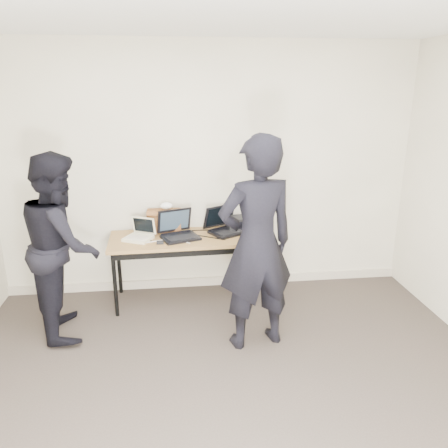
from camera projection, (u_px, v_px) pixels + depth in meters
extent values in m
cube|color=#3A312C|center=(236.00, 429.00, 3.02)|extent=(4.50, 4.50, 0.05)
cube|color=beige|center=(208.00, 171.00, 4.75)|extent=(4.50, 0.05, 2.70)
cube|color=olive|center=(182.00, 239.00, 4.58)|extent=(1.52, 0.70, 0.03)
cylinder|color=black|center=(115.00, 285.00, 4.35)|extent=(0.04, 0.04, 0.68)
cylinder|color=black|center=(251.00, 276.00, 4.54)|extent=(0.04, 0.04, 0.68)
cylinder|color=black|center=(119.00, 264.00, 4.84)|extent=(0.04, 0.04, 0.68)
cylinder|color=black|center=(241.00, 257.00, 5.04)|extent=(0.04, 0.04, 0.68)
cube|color=black|center=(184.00, 254.00, 4.33)|extent=(1.40, 0.07, 0.06)
cube|color=beige|center=(138.00, 239.00, 4.49)|extent=(0.33, 0.32, 0.03)
cube|color=beige|center=(137.00, 238.00, 4.46)|extent=(0.25, 0.21, 0.01)
cube|color=beige|center=(144.00, 225.00, 4.57)|extent=(0.25, 0.16, 0.18)
cube|color=black|center=(143.00, 225.00, 4.56)|extent=(0.22, 0.13, 0.15)
cube|color=beige|center=(144.00, 234.00, 4.58)|extent=(0.22, 0.12, 0.01)
cube|color=black|center=(180.00, 238.00, 4.52)|extent=(0.44, 0.38, 0.02)
cube|color=black|center=(182.00, 237.00, 4.49)|extent=(0.33, 0.24, 0.01)
cube|color=black|center=(174.00, 220.00, 4.63)|extent=(0.37, 0.20, 0.26)
cube|color=#26333F|center=(175.00, 220.00, 4.62)|extent=(0.32, 0.16, 0.21)
cube|color=black|center=(176.00, 233.00, 4.64)|extent=(0.32, 0.13, 0.02)
cube|color=black|center=(229.00, 232.00, 4.69)|extent=(0.47, 0.43, 0.03)
cube|color=black|center=(231.00, 231.00, 4.66)|extent=(0.35, 0.29, 0.01)
cube|color=black|center=(219.00, 216.00, 4.79)|extent=(0.38, 0.27, 0.26)
cube|color=black|center=(220.00, 216.00, 4.78)|extent=(0.32, 0.22, 0.21)
cube|color=black|center=(221.00, 228.00, 4.80)|extent=(0.31, 0.18, 0.02)
cube|color=brown|center=(164.00, 221.00, 4.73)|extent=(0.36, 0.17, 0.24)
cube|color=brown|center=(164.00, 213.00, 4.64)|extent=(0.36, 0.08, 0.07)
cube|color=brown|center=(179.00, 222.00, 4.75)|extent=(0.02, 0.10, 0.02)
ellipsoid|color=white|center=(166.00, 206.00, 4.68)|extent=(0.14, 0.11, 0.08)
cube|color=black|center=(239.00, 223.00, 4.80)|extent=(0.27, 0.24, 0.14)
cube|color=black|center=(160.00, 243.00, 4.38)|extent=(0.07, 0.05, 0.03)
cube|color=black|center=(141.00, 237.00, 4.56)|extent=(0.23, 0.25, 0.01)
cube|color=black|center=(210.00, 237.00, 4.56)|extent=(0.29, 0.19, 0.01)
cube|color=silver|center=(181.00, 241.00, 4.46)|extent=(0.19, 0.18, 0.01)
cube|color=silver|center=(159.00, 241.00, 4.47)|extent=(0.26, 0.11, 0.01)
cube|color=black|center=(199.00, 230.00, 4.78)|extent=(0.25, 0.01, 0.01)
cube|color=black|center=(232.00, 236.00, 4.60)|extent=(0.18, 0.21, 0.01)
imported|color=black|center=(256.00, 245.00, 3.71)|extent=(0.78, 0.60, 1.89)
imported|color=black|center=(62.00, 245.00, 3.98)|extent=(0.81, 0.95, 1.70)
cube|color=#BAAF9A|center=(209.00, 281.00, 5.11)|extent=(4.50, 0.03, 0.10)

